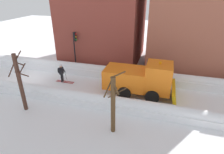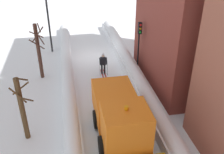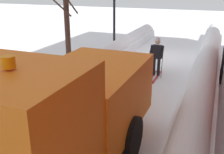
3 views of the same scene
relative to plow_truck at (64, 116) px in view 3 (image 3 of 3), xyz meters
name	(u,v)px [view 3 (image 3 of 3)]	position (x,y,z in m)	size (l,w,h in m)	color
ground_plane	(86,149)	(0.06, -1.00, -1.48)	(80.00, 80.00, 0.00)	white
snowbank_left	(187,153)	(-2.47, -1.00, -0.93)	(1.10, 36.00, 1.18)	white
snowbank_right	(7,118)	(2.58, -1.00, -1.06)	(1.10, 36.00, 0.98)	white
plow_truck	(64,116)	(0.00, 0.00, 0.00)	(3.20, 5.98, 3.12)	orange
skier	(157,55)	(-0.29, -7.55, -0.48)	(0.62, 1.80, 1.81)	black
bare_tree_near	(67,20)	(4.54, -7.85, 0.83)	(1.12, 1.06, 4.52)	#462C22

